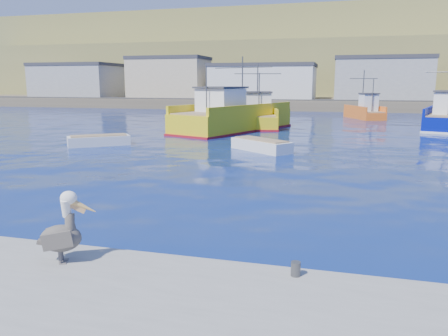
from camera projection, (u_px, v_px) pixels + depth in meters
name	position (u px, v px, depth m)	size (l,w,h in m)	color
ground	(205.00, 232.00, 12.99)	(260.00, 260.00, 0.00)	#06154F
dock_bollards	(185.00, 257.00, 9.49)	(36.20, 0.20, 0.30)	#4C4C4C
far_shore	(329.00, 65.00, 114.81)	(200.00, 81.00, 24.00)	brown
trawler_yellow_a	(232.00, 118.00, 40.34)	(9.36, 14.66, 6.85)	yellow
trawler_yellow_b	(258.00, 117.00, 44.05)	(5.62, 10.57, 6.36)	yellow
boat_orange	(365.00, 111.00, 53.83)	(4.93, 7.32, 5.89)	orange
skiff_left	(99.00, 141.00, 30.89)	(4.24, 3.72, 0.92)	silver
skiff_mid	(261.00, 146.00, 28.46)	(4.41, 3.91, 0.96)	silver
pelican	(63.00, 232.00, 9.47)	(1.26, 0.82, 1.60)	#595451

